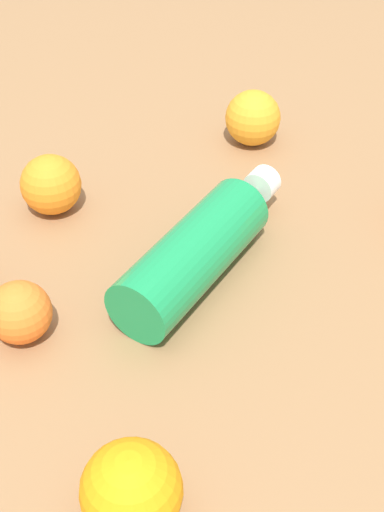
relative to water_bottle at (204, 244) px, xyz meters
The scene contains 6 objects.
ground_plane 0.07m from the water_bottle, 13.47° to the left, with size 2.40×2.40×0.00m, color olive.
water_bottle is the anchor object (origin of this frame).
orange_1 0.31m from the water_bottle, 53.73° to the left, with size 0.08×0.08×0.08m, color orange.
orange_2 0.22m from the water_bottle, 56.15° to the right, with size 0.08×0.08×0.08m, color orange.
orange_3 0.28m from the water_bottle, 129.84° to the right, with size 0.08×0.08×0.08m, color orange.
orange_4 0.21m from the water_bottle, ahead, with size 0.07×0.07×0.07m, color orange.
Camera 1 is at (0.21, 0.52, 0.54)m, focal length 48.96 mm.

